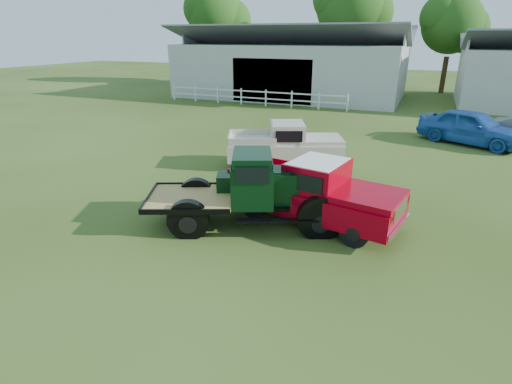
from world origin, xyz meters
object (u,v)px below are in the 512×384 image
at_px(vintage_flatbed, 249,189).
at_px(white_pickup, 285,145).
at_px(misc_car_blue, 472,127).
at_px(red_pickup, 313,191).

xyz_separation_m(vintage_flatbed, white_pickup, (-0.85, 5.41, -0.17)).
bearing_deg(misc_car_blue, red_pickup, -176.53).
relative_size(white_pickup, misc_car_blue, 0.97).
relative_size(vintage_flatbed, misc_car_blue, 1.08).
height_order(white_pickup, misc_car_blue, white_pickup).
bearing_deg(white_pickup, misc_car_blue, 20.43).
height_order(vintage_flatbed, red_pickup, vintage_flatbed).
bearing_deg(vintage_flatbed, misc_car_blue, 39.46).
distance_m(white_pickup, misc_car_blue, 9.77).
xyz_separation_m(vintage_flatbed, red_pickup, (1.56, 0.89, -0.13)).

